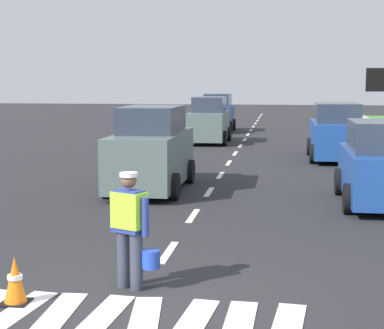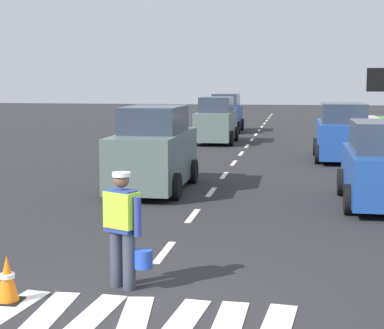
% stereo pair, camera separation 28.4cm
% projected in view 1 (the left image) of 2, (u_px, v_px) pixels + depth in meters
% --- Properties ---
extents(ground_plane, '(96.00, 96.00, 0.00)m').
position_uv_depth(ground_plane, '(241.00, 145.00, 28.89)').
color(ground_plane, '#28282B').
extents(crosswalk_stripes, '(4.56, 1.93, 0.01)m').
position_uv_depth(crosswalk_stripes, '(121.00, 323.00, 7.77)').
color(crosswalk_stripes, white).
rests_on(crosswalk_stripes, ground).
extents(lane_center_line, '(0.14, 46.40, 0.01)m').
position_uv_depth(lane_center_line, '(246.00, 137.00, 33.01)').
color(lane_center_line, silver).
rests_on(lane_center_line, ground).
extents(road_worker, '(0.75, 0.45, 1.67)m').
position_uv_depth(road_worker, '(131.00, 225.00, 8.94)').
color(road_worker, '#383D4C').
rests_on(road_worker, ground).
extents(traffic_cone_near, '(0.36, 0.36, 0.64)m').
position_uv_depth(traffic_cone_near, '(15.00, 281.00, 8.40)').
color(traffic_cone_near, black).
rests_on(traffic_cone_near, ground).
extents(car_oncoming_lead, '(1.92, 4.27, 2.25)m').
position_uv_depth(car_oncoming_lead, '(151.00, 151.00, 17.03)').
color(car_oncoming_lead, slate).
rests_on(car_oncoming_lead, ground).
extents(car_parked_far, '(2.03, 4.30, 2.10)m').
position_uv_depth(car_parked_far, '(336.00, 133.00, 23.61)').
color(car_parked_far, '#1E4799').
rests_on(car_parked_far, ground).
extents(car_parked_curbside, '(1.89, 3.89, 1.99)m').
position_uv_depth(car_parked_curbside, '(380.00, 166.00, 15.03)').
color(car_parked_curbside, '#1E4799').
rests_on(car_parked_curbside, ground).
extents(car_oncoming_third, '(1.86, 3.82, 2.16)m').
position_uv_depth(car_oncoming_third, '(218.00, 114.00, 36.34)').
color(car_oncoming_third, '#1E4799').
rests_on(car_oncoming_third, ground).
extents(car_oncoming_second, '(1.87, 3.84, 2.16)m').
position_uv_depth(car_oncoming_second, '(209.00, 122.00, 29.85)').
color(car_oncoming_second, slate).
rests_on(car_oncoming_second, ground).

